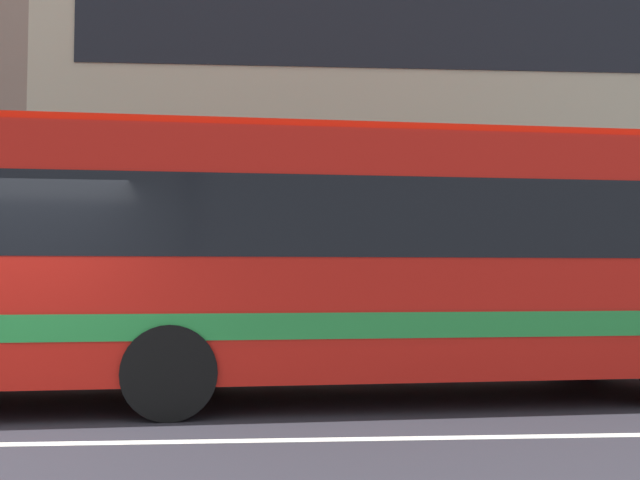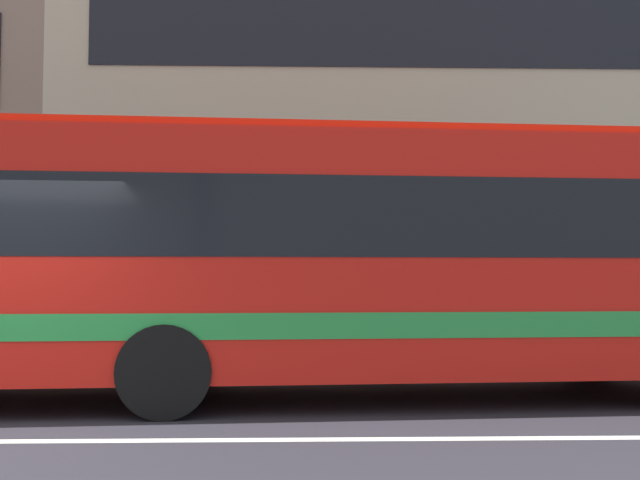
# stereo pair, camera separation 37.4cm
# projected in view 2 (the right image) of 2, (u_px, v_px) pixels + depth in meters

# --- Properties ---
(apartment_block_right) EXTENTS (24.95, 8.44, 12.93)m
(apartment_block_right) POSITION_uv_depth(u_px,v_px,m) (539.00, 103.00, 20.50)
(apartment_block_right) COLOR beige
(apartment_block_right) RESTS_ON ground_plane
(transit_bus) EXTENTS (12.27, 3.40, 3.24)m
(transit_bus) POSITION_uv_depth(u_px,v_px,m) (239.00, 253.00, 8.94)
(transit_bus) COLOR red
(transit_bus) RESTS_ON ground_plane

